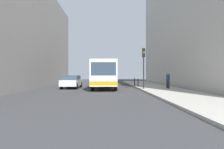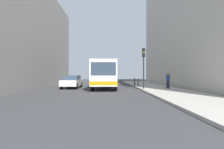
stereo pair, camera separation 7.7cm
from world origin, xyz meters
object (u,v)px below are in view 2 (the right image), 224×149
at_px(car_behind_bus, 102,79).
at_px(bollard_mid, 135,82).
at_px(bollard_near, 138,83).
at_px(pedestrian_near_signal, 168,80).
at_px(bus, 106,73).
at_px(car_beside_bus, 72,81).
at_px(traffic_light, 144,60).

distance_m(car_behind_bus, bollard_mid, 8.10).
relative_size(bollard_near, pedestrian_near_signal, 0.57).
xyz_separation_m(car_behind_bus, bollard_near, (4.37, -9.73, -0.16)).
relative_size(bus, bollard_mid, 11.67).
bearing_deg(pedestrian_near_signal, bollard_near, 95.87).
distance_m(car_beside_bus, traffic_light, 8.54).
height_order(traffic_light, bollard_near, traffic_light).
height_order(bus, bollard_near, bus).
bearing_deg(bollard_mid, car_behind_bus, 122.62).
height_order(traffic_light, pedestrian_near_signal, traffic_light).
bearing_deg(bollard_near, traffic_light, -87.98).
bearing_deg(car_beside_bus, bollard_mid, -157.69).
distance_m(bus, pedestrian_near_signal, 7.17).
bearing_deg(bollard_mid, traffic_light, -89.00).
distance_m(traffic_light, bollard_near, 3.71).
height_order(bus, traffic_light, traffic_light).
height_order(car_beside_bus, bollard_near, car_beside_bus).
bearing_deg(bollard_mid, bus, -147.24).
bearing_deg(traffic_light, bollard_near, 92.02).
relative_size(traffic_light, pedestrian_near_signal, 2.47).
xyz_separation_m(car_beside_bus, pedestrian_near_signal, (10.30, -2.59, 0.19)).
distance_m(bus, traffic_light, 5.26).
xyz_separation_m(traffic_light, pedestrian_near_signal, (2.57, 0.28, -2.03)).
relative_size(bollard_mid, pedestrian_near_signal, 0.57).
bearing_deg(bollard_mid, bollard_near, -90.00).
relative_size(car_beside_bus, bollard_near, 4.68).
bearing_deg(traffic_light, bollard_mid, 91.00).
xyz_separation_m(car_behind_bus, pedestrian_near_signal, (7.04, -12.29, 0.19)).
xyz_separation_m(car_beside_bus, car_behind_bus, (3.26, 9.70, 0.00)).
distance_m(car_behind_bus, pedestrian_near_signal, 14.16).
height_order(bus, bollard_mid, bus).
xyz_separation_m(bollard_near, pedestrian_near_signal, (2.67, -2.56, 0.35)).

